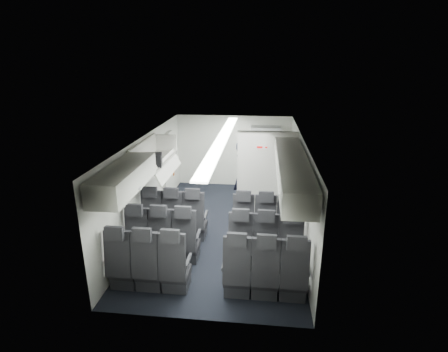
% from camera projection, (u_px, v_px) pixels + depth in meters
% --- Properties ---
extents(cabin_shell, '(3.41, 6.01, 2.16)m').
position_uv_depth(cabin_shell, '(222.00, 183.00, 7.72)').
color(cabin_shell, black).
rests_on(cabin_shell, ground).
extents(seat_row_front, '(3.33, 0.56, 1.24)m').
position_uv_depth(seat_row_front, '(219.00, 223.00, 7.45)').
color(seat_row_front, black).
rests_on(seat_row_front, cabin_shell).
extents(seat_row_mid, '(3.33, 0.56, 1.24)m').
position_uv_depth(seat_row_mid, '(213.00, 244.00, 6.60)').
color(seat_row_mid, black).
rests_on(seat_row_mid, cabin_shell).
extents(seat_row_rear, '(3.33, 0.56, 1.24)m').
position_uv_depth(seat_row_rear, '(206.00, 271.00, 5.76)').
color(seat_row_rear, black).
rests_on(seat_row_rear, cabin_shell).
extents(overhead_bin_left_rear, '(0.53, 1.80, 0.40)m').
position_uv_depth(overhead_bin_left_rear, '(124.00, 178.00, 5.75)').
color(overhead_bin_left_rear, silver).
rests_on(overhead_bin_left_rear, cabin_shell).
extents(overhead_bin_left_front_open, '(0.64, 1.70, 0.72)m').
position_uv_depth(overhead_bin_left_front_open, '(154.00, 157.00, 7.44)').
color(overhead_bin_left_front_open, '#9E9E93').
rests_on(overhead_bin_left_front_open, cabin_shell).
extents(overhead_bin_right_rear, '(0.53, 1.80, 0.40)m').
position_uv_depth(overhead_bin_right_rear, '(296.00, 185.00, 5.46)').
color(overhead_bin_right_rear, silver).
rests_on(overhead_bin_right_rear, cabin_shell).
extents(overhead_bin_right_front, '(0.53, 1.70, 0.40)m').
position_uv_depth(overhead_bin_right_front, '(289.00, 156.00, 7.11)').
color(overhead_bin_right_front, silver).
rests_on(overhead_bin_right_front, cabin_shell).
extents(bulkhead_partition, '(1.40, 0.15, 2.13)m').
position_uv_depth(bulkhead_partition, '(266.00, 175.00, 8.39)').
color(bulkhead_partition, silver).
rests_on(bulkhead_partition, cabin_shell).
extents(galley_unit, '(0.85, 0.52, 1.90)m').
position_uv_depth(galley_unit, '(265.00, 159.00, 10.24)').
color(galley_unit, '#939399').
rests_on(galley_unit, cabin_shell).
extents(boarding_door, '(0.12, 1.27, 1.86)m').
position_uv_depth(boarding_door, '(168.00, 167.00, 9.41)').
color(boarding_door, silver).
rests_on(boarding_door, cabin_shell).
extents(flight_attendant, '(0.64, 0.76, 1.76)m').
position_uv_depth(flight_attendant, '(243.00, 175.00, 8.99)').
color(flight_attendant, black).
rests_on(flight_attendant, ground).
extents(carry_on_bag, '(0.49, 0.39, 0.26)m').
position_uv_depth(carry_on_bag, '(151.00, 160.00, 7.01)').
color(carry_on_bag, black).
rests_on(carry_on_bag, overhead_bin_left_front_open).
extents(papers, '(0.18, 0.05, 0.13)m').
position_uv_depth(papers, '(250.00, 169.00, 8.86)').
color(papers, white).
rests_on(papers, flight_attendant).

